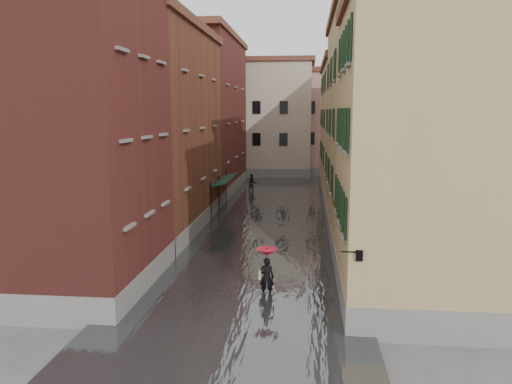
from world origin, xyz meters
The scene contains 16 objects.
ground centered at (0.00, 0.00, 0.00)m, with size 120.00×120.00×0.00m, color #515153.
floodwater centered at (0.00, 13.00, 0.10)m, with size 10.00×60.00×0.20m, color #44474B.
building_left_near centered at (-7.00, -2.00, 6.50)m, with size 6.00×8.00×13.00m, color maroon.
building_left_mid centered at (-7.00, 9.00, 6.25)m, with size 6.00×14.00×12.50m, color brown.
building_left_far centered at (-7.00, 24.00, 7.00)m, with size 6.00×16.00×14.00m, color maroon.
building_right_near centered at (7.00, -2.00, 5.75)m, with size 6.00×8.00×11.50m, color tan.
building_right_mid centered at (7.00, 9.00, 6.50)m, with size 6.00×14.00×13.00m, color tan.
building_right_far centered at (7.00, 24.00, 5.75)m, with size 6.00×16.00×11.50m, color tan.
building_end_cream centered at (-3.00, 38.00, 6.50)m, with size 12.00×9.00×13.00m, color #BEAF97.
building_end_pink centered at (6.00, 40.00, 6.00)m, with size 10.00×9.00×12.00m, color #A97C76.
awning_near centered at (-3.48, 13.00, 2.47)m, with size 1.09×3.13×2.80m.
awning_far centered at (-3.48, 16.35, 2.48)m, with size 1.09×3.39×2.80m.
wall_lantern centered at (4.33, -6.00, 3.01)m, with size 0.71×0.22×0.35m.
window_planters centered at (4.12, -0.73, 3.51)m, with size 0.59×7.99×0.84m.
pedestrian_main centered at (1.02, -2.24, 1.23)m, with size 0.91×0.91×2.06m.
pedestrian_far centered at (-2.50, 24.26, 0.88)m, with size 0.85×0.66×1.75m, color black.
Camera 1 is at (2.59, -21.95, 7.66)m, focal length 35.00 mm.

